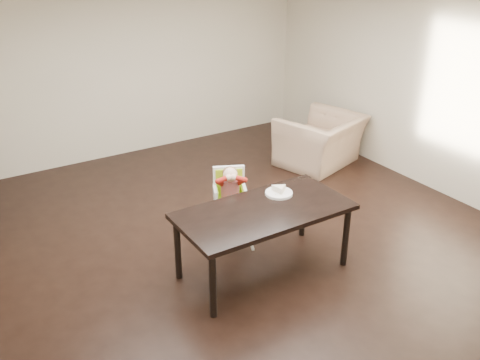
% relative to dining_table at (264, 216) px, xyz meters
% --- Properties ---
extents(ground, '(7.00, 7.00, 0.00)m').
position_rel_dining_table_xyz_m(ground, '(0.18, 0.47, -0.67)').
color(ground, black).
rests_on(ground, ground).
extents(room_walls, '(6.02, 7.02, 2.71)m').
position_rel_dining_table_xyz_m(room_walls, '(0.18, 0.47, 1.18)').
color(room_walls, beige).
rests_on(room_walls, ground).
extents(dining_table, '(1.80, 0.90, 0.75)m').
position_rel_dining_table_xyz_m(dining_table, '(0.00, 0.00, 0.00)').
color(dining_table, black).
rests_on(dining_table, ground).
extents(high_chair, '(0.53, 0.53, 0.95)m').
position_rel_dining_table_xyz_m(high_chair, '(0.03, 0.72, 0.00)').
color(high_chair, white).
rests_on(high_chair, ground).
extents(plate, '(0.35, 0.35, 0.09)m').
position_rel_dining_table_xyz_m(plate, '(0.33, 0.20, 0.11)').
color(plate, white).
rests_on(plate, dining_table).
extents(armchair, '(1.36, 1.08, 1.04)m').
position_rel_dining_table_xyz_m(armchair, '(2.38, 1.93, -0.15)').
color(armchair, tan).
rests_on(armchair, ground).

